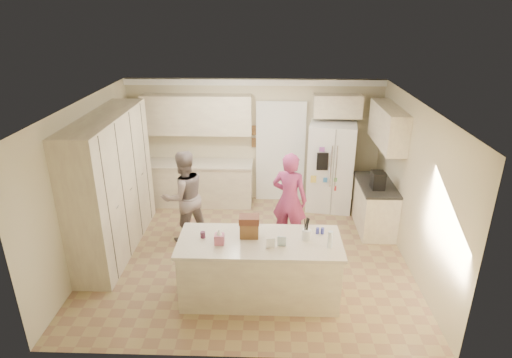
{
  "coord_description": "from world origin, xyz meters",
  "views": [
    {
      "loc": [
        0.32,
        -6.26,
        3.98
      ],
      "look_at": [
        0.1,
        0.35,
        1.25
      ],
      "focal_mm": 30.0,
      "sensor_mm": 36.0,
      "label": 1
    }
  ],
  "objects_px": {
    "refrigerator": "(331,167)",
    "dollhouse_body": "(249,230)",
    "utensil_crock": "(307,235)",
    "tissue_box": "(219,239)",
    "island_base": "(260,270)",
    "coffee_maker": "(378,180)",
    "teen_girl": "(289,199)",
    "teen_boy": "(184,197)"
  },
  "relations": [
    {
      "from": "utensil_crock",
      "to": "dollhouse_body",
      "type": "bearing_deg",
      "value": 176.42
    },
    {
      "from": "dollhouse_body",
      "to": "teen_girl",
      "type": "relative_size",
      "value": 0.15
    },
    {
      "from": "teen_boy",
      "to": "tissue_box",
      "type": "bearing_deg",
      "value": 82.38
    },
    {
      "from": "tissue_box",
      "to": "dollhouse_body",
      "type": "bearing_deg",
      "value": 26.57
    },
    {
      "from": "refrigerator",
      "to": "dollhouse_body",
      "type": "relative_size",
      "value": 6.92
    },
    {
      "from": "teen_girl",
      "to": "coffee_maker",
      "type": "bearing_deg",
      "value": -147.45
    },
    {
      "from": "coffee_maker",
      "to": "teen_girl",
      "type": "relative_size",
      "value": 0.18
    },
    {
      "from": "coffee_maker",
      "to": "tissue_box",
      "type": "distance_m",
      "value": 3.28
    },
    {
      "from": "utensil_crock",
      "to": "teen_girl",
      "type": "height_order",
      "value": "teen_girl"
    },
    {
      "from": "utensil_crock",
      "to": "tissue_box",
      "type": "distance_m",
      "value": 1.21
    },
    {
      "from": "utensil_crock",
      "to": "teen_boy",
      "type": "distance_m",
      "value": 2.55
    },
    {
      "from": "teen_girl",
      "to": "refrigerator",
      "type": "bearing_deg",
      "value": -102.26
    },
    {
      "from": "refrigerator",
      "to": "coffee_maker",
      "type": "relative_size",
      "value": 6.0
    },
    {
      "from": "tissue_box",
      "to": "teen_girl",
      "type": "distance_m",
      "value": 1.93
    },
    {
      "from": "utensil_crock",
      "to": "dollhouse_body",
      "type": "distance_m",
      "value": 0.8
    },
    {
      "from": "refrigerator",
      "to": "teen_girl",
      "type": "xyz_separation_m",
      "value": [
        -0.89,
        -1.46,
        -0.05
      ]
    },
    {
      "from": "utensil_crock",
      "to": "refrigerator",
      "type": "bearing_deg",
      "value": 76.31
    },
    {
      "from": "refrigerator",
      "to": "tissue_box",
      "type": "distance_m",
      "value": 3.63
    },
    {
      "from": "island_base",
      "to": "dollhouse_body",
      "type": "xyz_separation_m",
      "value": [
        -0.15,
        0.1,
        0.6
      ]
    },
    {
      "from": "tissue_box",
      "to": "utensil_crock",
      "type": "bearing_deg",
      "value": 7.13
    },
    {
      "from": "refrigerator",
      "to": "utensil_crock",
      "type": "bearing_deg",
      "value": -94.25
    },
    {
      "from": "refrigerator",
      "to": "tissue_box",
      "type": "bearing_deg",
      "value": -112.4
    },
    {
      "from": "island_base",
      "to": "utensil_crock",
      "type": "bearing_deg",
      "value": 4.4
    },
    {
      "from": "coffee_maker",
      "to": "utensil_crock",
      "type": "height_order",
      "value": "coffee_maker"
    },
    {
      "from": "tissue_box",
      "to": "dollhouse_body",
      "type": "distance_m",
      "value": 0.45
    },
    {
      "from": "teen_boy",
      "to": "teen_girl",
      "type": "xyz_separation_m",
      "value": [
        1.84,
        -0.08,
        0.01
      ]
    },
    {
      "from": "coffee_maker",
      "to": "teen_boy",
      "type": "relative_size",
      "value": 0.18
    },
    {
      "from": "island_base",
      "to": "teen_girl",
      "type": "distance_m",
      "value": 1.65
    },
    {
      "from": "tissue_box",
      "to": "island_base",
      "type": "bearing_deg",
      "value": 10.3
    },
    {
      "from": "tissue_box",
      "to": "dollhouse_body",
      "type": "height_order",
      "value": "dollhouse_body"
    },
    {
      "from": "utensil_crock",
      "to": "teen_boy",
      "type": "xyz_separation_m",
      "value": [
        -2.02,
        1.55,
        -0.16
      ]
    },
    {
      "from": "coffee_maker",
      "to": "utensil_crock",
      "type": "xyz_separation_m",
      "value": [
        -1.4,
        -1.85,
        -0.07
      ]
    },
    {
      "from": "tissue_box",
      "to": "teen_girl",
      "type": "bearing_deg",
      "value": 57.75
    },
    {
      "from": "refrigerator",
      "to": "utensil_crock",
      "type": "xyz_separation_m",
      "value": [
        -0.71,
        -2.93,
        0.1
      ]
    },
    {
      "from": "dollhouse_body",
      "to": "teen_boy",
      "type": "xyz_separation_m",
      "value": [
        -1.22,
        1.5,
        -0.2
      ]
    },
    {
      "from": "teen_boy",
      "to": "teen_girl",
      "type": "distance_m",
      "value": 1.84
    },
    {
      "from": "coffee_maker",
      "to": "teen_girl",
      "type": "height_order",
      "value": "teen_girl"
    },
    {
      "from": "refrigerator",
      "to": "coffee_maker",
      "type": "xyz_separation_m",
      "value": [
        0.69,
        -1.08,
        0.17
      ]
    },
    {
      "from": "tissue_box",
      "to": "teen_girl",
      "type": "height_order",
      "value": "teen_girl"
    },
    {
      "from": "utensil_crock",
      "to": "tissue_box",
      "type": "relative_size",
      "value": 1.07
    },
    {
      "from": "utensil_crock",
      "to": "tissue_box",
      "type": "height_order",
      "value": "utensil_crock"
    },
    {
      "from": "utensil_crock",
      "to": "teen_boy",
      "type": "height_order",
      "value": "teen_boy"
    }
  ]
}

